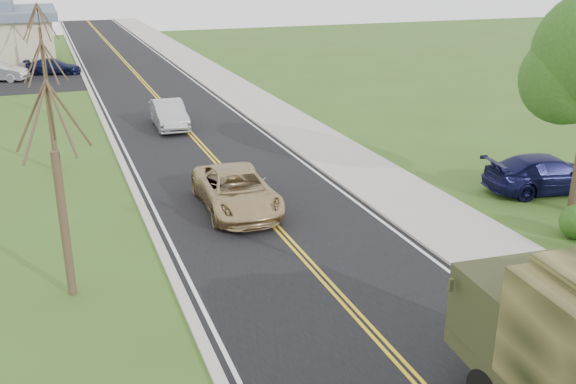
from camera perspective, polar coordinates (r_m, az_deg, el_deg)
road at (r=48.54m, az=-12.21°, el=8.95°), size 8.00×120.00×0.01m
curb_right at (r=49.30m, az=-7.39°, el=9.46°), size 0.30×120.00×0.12m
sidewalk_right at (r=49.72m, az=-5.41°, el=9.62°), size 3.20×120.00×0.10m
curb_left at (r=48.11m, az=-17.14°, el=8.48°), size 0.30×120.00×0.10m
bare_tree_a at (r=18.32m, az=-19.47°, el=-1.31°), size 1.93×2.26×6.08m
bare_tree_b at (r=29.91m, az=-20.35°, el=6.29°), size 1.83×2.14×5.73m
bare_tree_c at (r=41.66m, az=-20.82°, el=10.22°), size 2.04×2.39×6.42m
bare_tree_d at (r=53.58m, az=-21.02°, el=11.87°), size 1.88×2.20×5.91m
suv_champagne at (r=24.12m, az=-4.61°, el=0.15°), size 2.68×5.57×1.53m
sedan_silver at (r=36.68m, az=-10.54°, el=6.79°), size 1.72×4.64×1.52m
pickup_navy at (r=27.99m, az=22.08°, el=1.51°), size 5.46×2.84×1.51m
lot_car_navy at (r=57.03m, az=-20.13°, el=10.43°), size 4.67×2.93×1.26m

